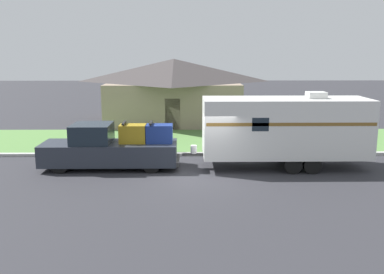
% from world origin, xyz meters
% --- Properties ---
extents(ground_plane, '(120.00, 120.00, 0.00)m').
position_xyz_m(ground_plane, '(0.00, 0.00, 0.00)').
color(ground_plane, '#2D2D33').
extents(curb_strip, '(80.00, 0.30, 0.14)m').
position_xyz_m(curb_strip, '(0.00, 3.75, 0.07)').
color(curb_strip, '#ADADA8').
rests_on(curb_strip, ground_plane).
extents(lawn_strip, '(80.00, 7.00, 0.03)m').
position_xyz_m(lawn_strip, '(0.00, 7.40, 0.01)').
color(lawn_strip, '#568442').
rests_on(lawn_strip, ground_plane).
extents(house_across_street, '(10.02, 8.57, 4.59)m').
position_xyz_m(house_across_street, '(-1.69, 14.70, 2.38)').
color(house_across_street, gray).
rests_on(house_across_street, ground_plane).
extents(pickup_truck, '(6.05, 1.92, 2.08)m').
position_xyz_m(pickup_truck, '(-4.17, 1.47, 0.91)').
color(pickup_truck, black).
rests_on(pickup_truck, ground_plane).
extents(travel_trailer, '(8.16, 2.36, 3.39)m').
position_xyz_m(travel_trailer, '(3.57, 1.47, 1.82)').
color(travel_trailer, black).
rests_on(travel_trailer, ground_plane).
extents(mailbox, '(0.48, 0.20, 1.42)m').
position_xyz_m(mailbox, '(-2.08, 4.33, 1.08)').
color(mailbox, brown).
rests_on(mailbox, ground_plane).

